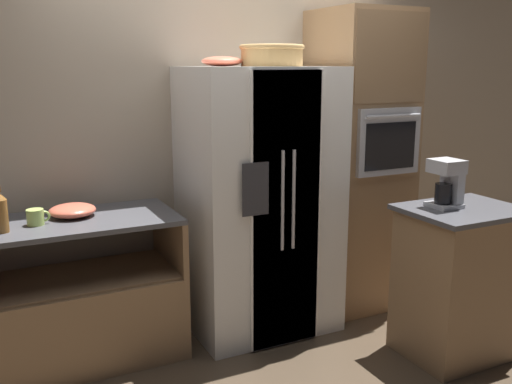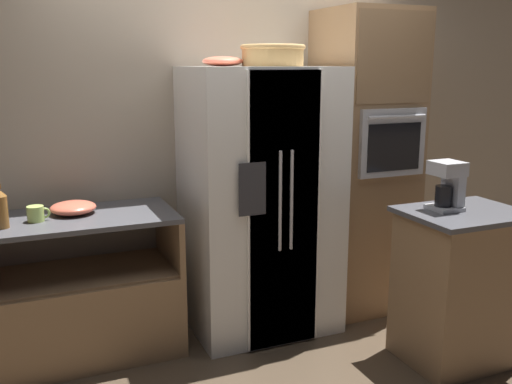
% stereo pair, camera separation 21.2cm
% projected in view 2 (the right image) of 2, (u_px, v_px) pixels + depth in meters
% --- Properties ---
extents(ground_plane, '(20.00, 20.00, 0.00)m').
position_uv_depth(ground_plane, '(245.00, 331.00, 3.87)').
color(ground_plane, '#4C3D2D').
extents(wall_back, '(12.00, 0.06, 2.80)m').
position_uv_depth(wall_back, '(220.00, 118.00, 3.99)').
color(wall_back, tan).
rests_on(wall_back, ground_plane).
extents(counter_left, '(1.55, 0.63, 0.89)m').
position_uv_depth(counter_left, '(45.00, 310.00, 3.44)').
color(counter_left, '#93704C').
rests_on(counter_left, ground_plane).
extents(refrigerator, '(0.95, 0.77, 1.76)m').
position_uv_depth(refrigerator, '(261.00, 201.00, 3.79)').
color(refrigerator, white).
rests_on(refrigerator, ground_plane).
extents(wall_oven, '(0.61, 0.69, 2.14)m').
position_uv_depth(wall_oven, '(364.00, 163.00, 4.12)').
color(wall_oven, '#93704C').
rests_on(wall_oven, ground_plane).
extents(island_counter, '(0.69, 0.56, 0.94)m').
position_uv_depth(island_counter, '(459.00, 286.00, 3.42)').
color(island_counter, '#93704C').
rests_on(island_counter, ground_plane).
extents(wicker_basket, '(0.41, 0.41, 0.13)m').
position_uv_depth(wicker_basket, '(273.00, 55.00, 3.57)').
color(wicker_basket, tan).
rests_on(wicker_basket, refrigerator).
extents(fruit_bowl, '(0.26, 0.26, 0.06)m').
position_uv_depth(fruit_bowl, '(223.00, 61.00, 3.55)').
color(fruit_bowl, '#DB664C').
rests_on(fruit_bowl, refrigerator).
extents(bottle_tall, '(0.08, 0.08, 0.25)m').
position_uv_depth(bottle_tall, '(0.00, 208.00, 3.13)').
color(bottle_tall, brown).
rests_on(bottle_tall, counter_left).
extents(mug, '(0.13, 0.09, 0.09)m').
position_uv_depth(mug, '(36.00, 214.00, 3.28)').
color(mug, '#B2D166').
rests_on(mug, counter_left).
extents(mixing_bowl, '(0.27, 0.27, 0.08)m').
position_uv_depth(mixing_bowl, '(73.00, 208.00, 3.45)').
color(mixing_bowl, '#DB664C').
rests_on(mixing_bowl, counter_left).
extents(coffee_maker, '(0.16, 0.18, 0.29)m').
position_uv_depth(coffee_maker, '(449.00, 184.00, 3.31)').
color(coffee_maker, '#B2B2B7').
rests_on(coffee_maker, island_counter).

